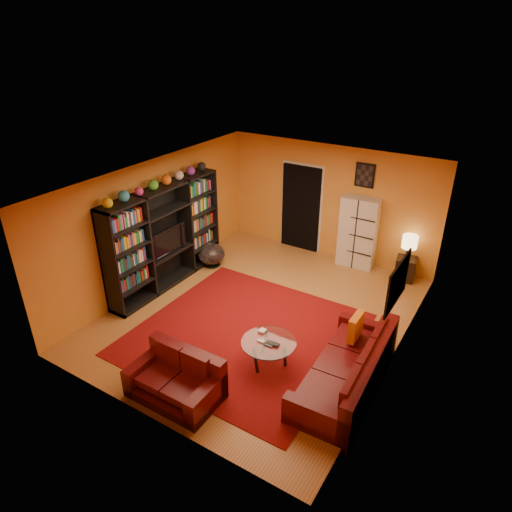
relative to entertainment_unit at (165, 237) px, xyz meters
The scene contains 20 objects.
floor 2.51m from the entertainment_unit, ahead, with size 6.00×6.00×0.00m, color #99652F.
ceiling 2.75m from the entertainment_unit, ahead, with size 6.00×6.00×0.00m, color white.
wall_back 3.77m from the entertainment_unit, 52.83° to the left, with size 6.00×6.00×0.00m, color orange.
wall_front 3.77m from the entertainment_unit, 52.83° to the right, with size 6.00×6.00×0.00m, color orange.
wall_left 0.34m from the entertainment_unit, behind, with size 6.00×6.00×0.00m, color orange.
wall_right 4.78m from the entertainment_unit, ahead, with size 6.00×6.00×0.00m, color orange.
rug 2.69m from the entertainment_unit, 16.42° to the right, with size 3.60×3.60×0.01m, color #620B0D.
doorway 3.35m from the entertainment_unit, 61.98° to the left, with size 0.95×0.10×2.04m, color black.
wall_art_right 4.80m from the entertainment_unit, ahead, with size 0.03×1.00×0.70m, color black.
wall_art_back 4.36m from the entertainment_unit, 44.57° to the left, with size 0.42×0.03×0.52m, color black.
entertainment_unit is the anchor object (origin of this frame).
tv 0.11m from the entertainment_unit, 58.52° to the right, with size 0.13×0.98×0.56m, color black.
sofa 4.57m from the entertainment_unit, 11.70° to the right, with size 1.07×2.40×0.85m.
loveseat 3.45m from the entertainment_unit, 46.09° to the right, with size 1.34×0.81×0.85m.
throw_pillow 4.26m from the entertainment_unit, ahead, with size 0.12×0.42×0.42m, color orange.
coffee_table 3.40m from the entertainment_unit, 20.38° to the right, with size 0.88×0.88×0.44m.
storage_cabinet 4.16m from the entertainment_unit, 42.36° to the left, with size 0.80×0.36×1.61m, color beige.
bowl_chair 1.36m from the entertainment_unit, 73.66° to the left, with size 0.62×0.62×0.51m.
side_table 5.09m from the entertainment_unit, 33.15° to the left, with size 0.40×0.40×0.50m, color black.
table_lamp 5.03m from the entertainment_unit, 33.15° to the left, with size 0.31×0.31×0.52m.
Camera 1 is at (3.73, -6.16, 4.94)m, focal length 32.00 mm.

